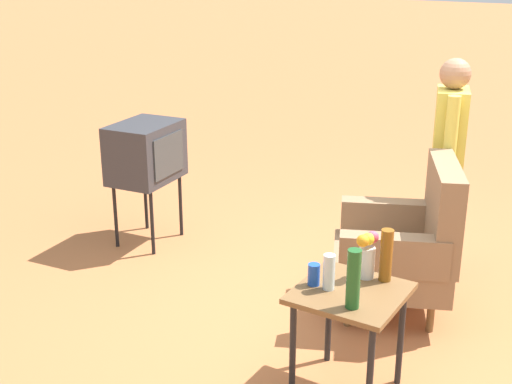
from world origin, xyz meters
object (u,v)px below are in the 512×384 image
Objects in this scene: side_table at (350,306)px; flower_vase at (367,253)px; soda_can_blue at (314,275)px; bottle_tall_amber at (386,255)px; tv_on_stand at (146,153)px; bottle_wine_green at (353,279)px; bottle_short_clear at (329,272)px; person_standing at (448,154)px; armchair at (406,243)px.

flower_vase is (-0.19, 0.01, 0.24)m from side_table.
flower_vase is at bearing 138.64° from soda_can_blue.
tv_on_stand is at bearing -109.45° from bottle_tall_amber.
side_table is 0.61× the size of tv_on_stand.
bottle_short_clear is at bearing -121.88° from bottle_wine_green.
bottle_wine_green is at bearing 26.38° from side_table.
soda_can_blue is (1.83, -0.16, -0.24)m from person_standing.
bottle_wine_green is (1.95, 0.12, -0.15)m from person_standing.
armchair is 0.90m from bottle_tall_amber.
tv_on_stand is 0.63× the size of person_standing.
bottle_wine_green is 1.07× the size of bottle_tall_amber.
tv_on_stand reaches higher than bottle_tall_amber.
person_standing is 1.86m from soda_can_blue.
bottle_wine_green is at bearing 58.12° from bottle_short_clear.
bottle_tall_amber is at bearing 175.66° from bottle_wine_green.
bottle_tall_amber is (1.58, 0.15, -0.16)m from person_standing.
armchair is 4.00× the size of flower_vase.
bottle_tall_amber is at bearing 11.17° from armchair.
person_standing is at bearing 177.86° from bottle_short_clear.
bottle_short_clear is (1.11, 2.20, -0.05)m from tv_on_stand.
tv_on_stand is at bearing -90.36° from armchair.
bottle_short_clear is at bearing 88.53° from soda_can_blue.
bottle_short_clear is 0.75× the size of flower_vase.
tv_on_stand reaches higher than bottle_wine_green.
person_standing is (-1.79, -0.04, 0.40)m from side_table.
bottle_wine_green is 0.36m from flower_vase.
person_standing is at bearing -176.43° from bottle_wine_green.
bottle_wine_green reaches higher than soda_can_blue.
armchair is 0.65× the size of person_standing.
armchair reaches higher than bottle_short_clear.
flower_vase is (-0.24, 0.12, 0.05)m from bottle_short_clear.
tv_on_stand is 2.47m from bottle_short_clear.
bottle_tall_amber is (-0.21, 0.11, 0.24)m from side_table.
bottle_short_clear is 0.10m from soda_can_blue.
person_standing is at bearing 175.04° from soda_can_blue.
bottle_tall_amber is at bearing 139.53° from bottle_short_clear.
bottle_short_clear is 1.64× the size of soda_can_blue.
flower_vase is (-0.23, 0.21, 0.09)m from soda_can_blue.
armchair reaches higher than bottle_tall_amber.
bottle_tall_amber is 2.46× the size of soda_can_blue.
bottle_short_clear is at bearing -2.14° from person_standing.
armchair is 1.68× the size of side_table.
bottle_tall_amber reaches higher than bottle_short_clear.
tv_on_stand is 2.48m from flower_vase.
armchair is at bearing -173.55° from bottle_wine_green.
bottle_wine_green reaches higher than bottle_tall_amber.
person_standing is 13.44× the size of soda_can_blue.
side_table is 0.26m from soda_can_blue.
armchair is 0.86m from person_standing.
soda_can_blue is at bearing -91.47° from bottle_short_clear.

